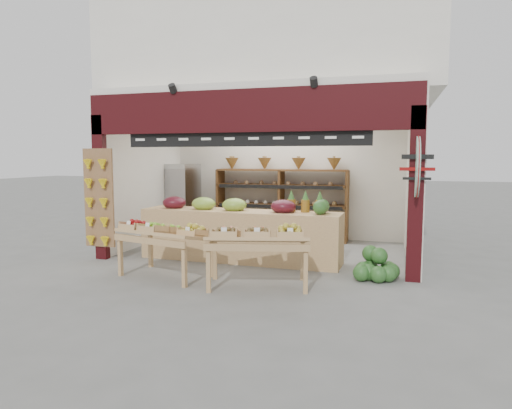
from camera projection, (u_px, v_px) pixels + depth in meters
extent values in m
plane|color=slate|center=(259.00, 256.00, 8.77)|extent=(60.00, 60.00, 0.00)
cube|color=white|center=(286.00, 174.00, 10.79)|extent=(5.76, 0.18, 3.00)
cube|color=white|center=(145.00, 175.00, 9.97)|extent=(0.18, 3.38, 3.00)
cube|color=white|center=(414.00, 179.00, 8.39)|extent=(0.18, 3.38, 3.00)
cube|color=white|center=(268.00, 98.00, 9.02)|extent=(5.76, 3.38, 0.12)
cube|color=white|center=(281.00, 51.00, 9.95)|extent=(6.36, 4.60, 2.40)
cube|color=black|center=(242.00, 111.00, 7.49)|extent=(5.70, 0.14, 0.70)
cube|color=black|center=(101.00, 188.00, 8.41)|extent=(0.22, 0.14, 2.65)
cube|color=black|center=(416.00, 195.00, 6.85)|extent=(0.22, 0.14, 2.65)
cube|color=black|center=(243.00, 139.00, 7.57)|extent=(4.20, 0.05, 0.26)
cylinder|color=white|center=(250.00, 124.00, 7.58)|extent=(0.34, 0.05, 0.34)
cube|color=#8E6040|center=(99.00, 198.00, 8.33)|extent=(0.60, 0.04, 1.80)
cylinder|color=#A5D0B7|center=(417.00, 167.00, 6.72)|extent=(0.04, 0.90, 0.90)
cylinder|color=maroon|center=(417.00, 167.00, 6.70)|extent=(0.01, 0.92, 0.92)
cube|color=brown|center=(220.00, 203.00, 10.94)|extent=(0.05, 0.50, 1.60)
cube|color=brown|center=(281.00, 205.00, 10.51)|extent=(0.05, 0.50, 1.60)
cube|color=brown|center=(347.00, 207.00, 10.09)|extent=(0.05, 0.50, 1.60)
cube|color=brown|center=(281.00, 224.00, 10.56)|extent=(2.99, 0.50, 0.04)
cube|color=brown|center=(281.00, 205.00, 10.51)|extent=(2.99, 0.50, 0.04)
cube|color=brown|center=(281.00, 185.00, 10.47)|extent=(2.99, 0.50, 0.04)
cube|color=brown|center=(281.00, 170.00, 10.43)|extent=(2.99, 0.50, 0.04)
cone|color=olive|center=(232.00, 164.00, 10.75)|extent=(0.32, 0.32, 0.28)
cone|color=olive|center=(265.00, 164.00, 10.53)|extent=(0.32, 0.32, 0.28)
cone|color=olive|center=(299.00, 164.00, 10.30)|extent=(0.32, 0.32, 0.28)
cone|color=olive|center=(334.00, 164.00, 10.08)|extent=(0.32, 0.32, 0.28)
cube|color=#ABADB1|center=(182.00, 200.00, 10.89)|extent=(0.78, 0.78, 1.73)
cube|color=beige|center=(180.00, 238.00, 9.57)|extent=(0.48, 0.38, 0.39)
cube|color=beige|center=(182.00, 222.00, 9.51)|extent=(0.43, 0.35, 0.32)
cube|color=#144C1E|center=(201.00, 242.00, 9.28)|extent=(0.45, 0.36, 0.32)
cube|color=beige|center=(210.00, 240.00, 9.65)|extent=(0.41, 0.33, 0.30)
cube|color=tan|center=(240.00, 236.00, 8.34)|extent=(3.72, 0.85, 0.92)
ellipsoid|color=#59141E|center=(174.00, 203.00, 8.70)|extent=(0.45, 0.41, 0.25)
ellipsoid|color=#8CB23F|center=(204.00, 204.00, 8.51)|extent=(0.45, 0.41, 0.25)
ellipsoid|color=#8CB23F|center=(234.00, 205.00, 8.31)|extent=(0.45, 0.41, 0.25)
ellipsoid|color=#59141E|center=(283.00, 207.00, 8.02)|extent=(0.45, 0.41, 0.25)
cylinder|color=olive|center=(291.00, 205.00, 8.13)|extent=(0.15, 0.15, 0.22)
cylinder|color=olive|center=(305.00, 206.00, 8.05)|extent=(0.15, 0.15, 0.22)
cylinder|color=olive|center=(320.00, 206.00, 7.97)|extent=(0.15, 0.15, 0.22)
cube|color=tan|center=(166.00, 235.00, 7.20)|extent=(1.58, 1.12, 0.22)
cube|color=tan|center=(120.00, 258.00, 7.28)|extent=(0.07, 0.07, 0.57)
cube|color=tan|center=(184.00, 268.00, 6.62)|extent=(0.07, 0.07, 0.57)
cube|color=tan|center=(151.00, 251.00, 7.87)|extent=(0.07, 0.07, 0.57)
cube|color=tan|center=(212.00, 259.00, 7.21)|extent=(0.07, 0.07, 0.57)
cube|color=tan|center=(258.00, 240.00, 6.66)|extent=(1.63, 1.16, 0.22)
cube|color=tan|center=(208.00, 272.00, 6.37)|extent=(0.07, 0.07, 0.59)
cube|color=tan|center=(306.00, 273.00, 6.32)|extent=(0.07, 0.07, 0.59)
cube|color=tan|center=(215.00, 260.00, 7.08)|extent=(0.07, 0.07, 0.59)
cube|color=tan|center=(302.00, 261.00, 7.03)|extent=(0.07, 0.07, 0.59)
sphere|color=#17461B|center=(369.00, 272.00, 7.01)|extent=(0.26, 0.26, 0.26)
sphere|color=#17461B|center=(388.00, 274.00, 6.93)|extent=(0.26, 0.26, 0.26)
sphere|color=#17461B|center=(370.00, 268.00, 7.28)|extent=(0.26, 0.26, 0.26)
sphere|color=#17461B|center=(388.00, 269.00, 7.20)|extent=(0.26, 0.26, 0.26)
sphere|color=#17461B|center=(379.00, 256.00, 7.08)|extent=(0.26, 0.26, 0.26)
sphere|color=#17461B|center=(378.00, 274.00, 6.88)|extent=(0.26, 0.26, 0.26)
sphere|color=#17461B|center=(363.00, 270.00, 7.17)|extent=(0.26, 0.26, 0.26)
sphere|color=#17461B|center=(370.00, 253.00, 7.27)|extent=(0.26, 0.26, 0.26)
sphere|color=#17461B|center=(391.00, 271.00, 7.08)|extent=(0.26, 0.26, 0.26)
sphere|color=#17461B|center=(361.00, 273.00, 6.97)|extent=(0.26, 0.26, 0.26)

